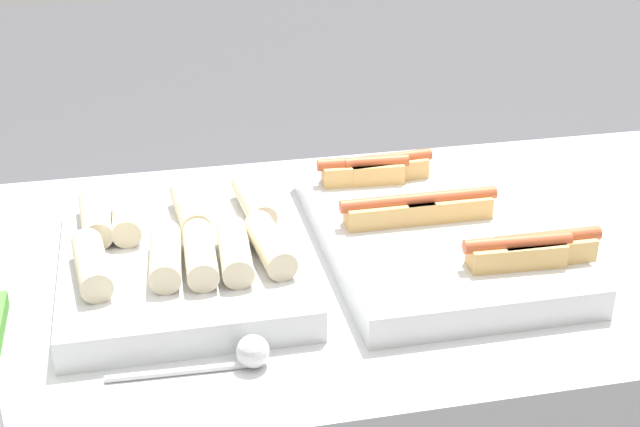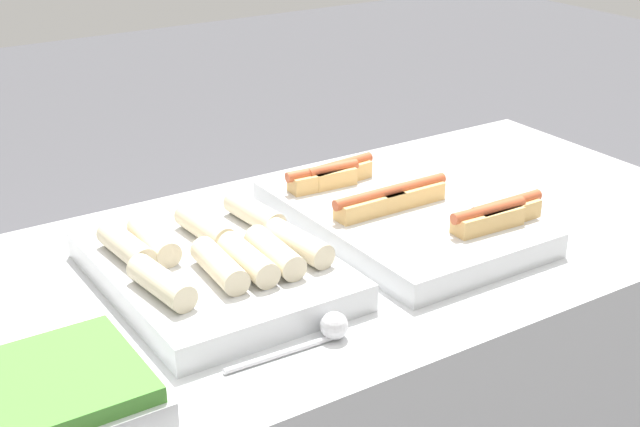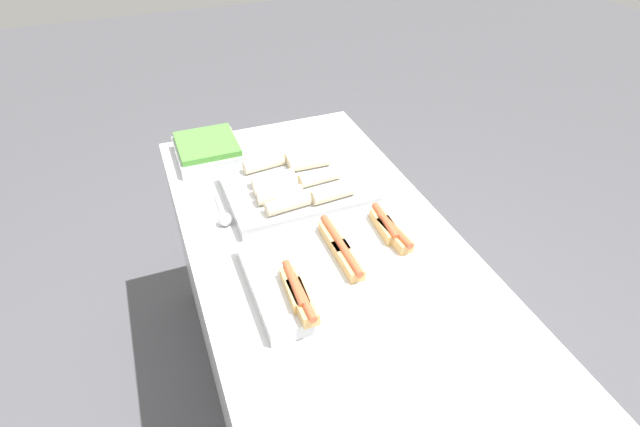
{
  "view_description": "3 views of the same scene",
  "coord_description": "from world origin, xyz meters",
  "px_view_note": "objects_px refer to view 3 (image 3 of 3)",
  "views": [
    {
      "loc": [
        -0.33,
        -1.26,
        1.61
      ],
      "look_at": [
        -0.06,
        0.0,
        0.97
      ],
      "focal_mm": 50.0,
      "sensor_mm": 36.0,
      "label": 1
    },
    {
      "loc": [
        -0.9,
        -1.29,
        1.65
      ],
      "look_at": [
        -0.06,
        0.0,
        0.97
      ],
      "focal_mm": 50.0,
      "sensor_mm": 36.0,
      "label": 2
    },
    {
      "loc": [
        1.09,
        -0.44,
        1.93
      ],
      "look_at": [
        -0.06,
        0.0,
        0.97
      ],
      "focal_mm": 28.0,
      "sensor_mm": 36.0,
      "label": 3
    }
  ],
  "objects_px": {
    "tray_wraps": "(296,187)",
    "serving_spoon_near": "(224,217)",
    "tray_side_front": "(208,150)",
    "tray_hotdogs": "(344,265)"
  },
  "relations": [
    {
      "from": "tray_wraps",
      "to": "tray_side_front",
      "type": "relative_size",
      "value": 1.88
    },
    {
      "from": "tray_hotdogs",
      "to": "tray_wraps",
      "type": "distance_m",
      "value": 0.42
    },
    {
      "from": "tray_wraps",
      "to": "serving_spoon_near",
      "type": "bearing_deg",
      "value": -78.06
    },
    {
      "from": "tray_hotdogs",
      "to": "tray_wraps",
      "type": "relative_size",
      "value": 1.13
    },
    {
      "from": "serving_spoon_near",
      "to": "tray_side_front",
      "type": "bearing_deg",
      "value": 175.66
    },
    {
      "from": "tray_wraps",
      "to": "serving_spoon_near",
      "type": "height_order",
      "value": "tray_wraps"
    },
    {
      "from": "tray_wraps",
      "to": "tray_side_front",
      "type": "xyz_separation_m",
      "value": [
        -0.37,
        -0.24,
        -0.0
      ]
    },
    {
      "from": "tray_hotdogs",
      "to": "serving_spoon_near",
      "type": "relative_size",
      "value": 2.53
    },
    {
      "from": "tray_side_front",
      "to": "serving_spoon_near",
      "type": "height_order",
      "value": "tray_side_front"
    },
    {
      "from": "tray_hotdogs",
      "to": "tray_side_front",
      "type": "xyz_separation_m",
      "value": [
        -0.79,
        -0.24,
        0.0
      ]
    }
  ]
}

